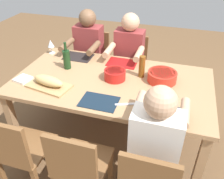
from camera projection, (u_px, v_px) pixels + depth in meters
name	position (u px, v px, depth m)	size (l,w,h in m)	color
ground_plane	(112.00, 135.00, 2.72)	(8.00, 8.00, 0.00)	brown
dining_table	(112.00, 86.00, 2.35)	(1.91, 1.07, 0.74)	#A87F56
chair_far_center	(79.00, 166.00, 1.77)	(0.40, 0.40, 0.85)	brown
diner_far_left	(155.00, 144.00, 1.67)	(0.41, 0.53, 1.20)	#2D2D38
chair_far_right	(19.00, 150.00, 1.90)	(0.40, 0.40, 0.85)	brown
chair_near_right	(94.00, 59.00, 3.26)	(0.40, 0.40, 0.85)	brown
diner_near_right	(88.00, 50.00, 3.00)	(0.41, 0.53, 1.20)	#2D2D38
chair_near_center	(131.00, 65.00, 3.14)	(0.40, 0.40, 0.85)	brown
diner_near_center	(128.00, 56.00, 2.87)	(0.41, 0.53, 1.20)	#2D2D38
serving_bowl_salad	(162.00, 76.00, 2.27)	(0.28, 0.28, 0.10)	red
serving_bowl_fruit	(115.00, 74.00, 2.30)	(0.21, 0.21, 0.10)	red
cutting_board	(49.00, 86.00, 2.21)	(0.40, 0.22, 0.02)	tan
bread_loaf	(48.00, 81.00, 2.18)	(0.32, 0.11, 0.09)	tan
wine_bottle	(67.00, 59.00, 2.46)	(0.08, 0.08, 0.29)	#193819
beer_bottle	(142.00, 67.00, 2.31)	(0.06, 0.06, 0.22)	brown
wine_glass	(51.00, 44.00, 2.77)	(0.08, 0.08, 0.17)	silver
placemat_far_center	(99.00, 102.00, 2.01)	(0.32, 0.23, 0.01)	#142333
placemat_far_left	(161.00, 113.00, 1.88)	(0.32, 0.23, 0.01)	#142333
placemat_near_right	(78.00, 57.00, 2.74)	(0.32, 0.23, 0.01)	black
placemat_near_center	(122.00, 63.00, 2.61)	(0.32, 0.23, 0.01)	maroon
carving_knife	(129.00, 104.00, 1.98)	(0.23, 0.02, 0.01)	silver
napkin_stack	(23.00, 79.00, 2.30)	(0.14, 0.14, 0.02)	white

